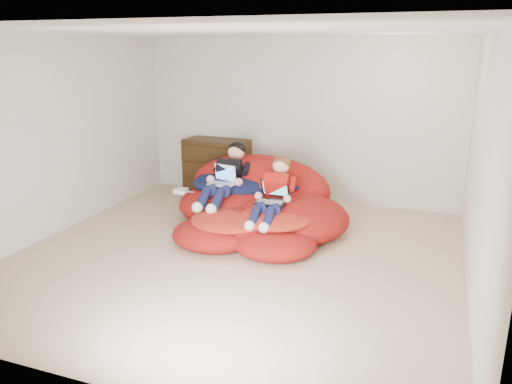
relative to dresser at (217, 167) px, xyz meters
name	(u,v)px	position (x,y,z in m)	size (l,w,h in m)	color
room_shell	(236,238)	(1.26, -2.23, -0.24)	(5.10, 5.10, 2.77)	#C5A88C
dresser	(217,167)	(0.00, 0.00, 0.00)	(1.06, 0.61, 0.92)	#321F0D
beanbag_pile	(257,206)	(1.13, -1.17, -0.18)	(2.47, 2.30, 0.95)	#A61712
cream_pillow	(248,166)	(0.70, -0.38, 0.16)	(0.40, 0.25, 0.25)	white
older_boy	(227,174)	(0.69, -1.15, 0.22)	(0.40, 1.29, 0.72)	black
younger_boy	(274,190)	(1.48, -1.51, 0.17)	(0.36, 1.10, 0.71)	red
laptop_white	(223,179)	(0.69, -1.28, 0.18)	(0.38, 0.34, 0.25)	white
laptop_black	(273,196)	(1.48, -1.57, 0.11)	(0.38, 0.38, 0.25)	black
power_adapter	(181,191)	(0.05, -1.31, -0.04)	(0.16, 0.16, 0.06)	white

